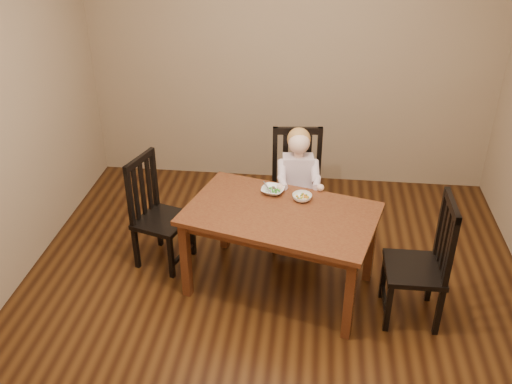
# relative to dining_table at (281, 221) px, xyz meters

# --- Properties ---
(room) EXTENTS (4.01, 4.01, 2.71)m
(room) POSITION_rel_dining_table_xyz_m (-0.05, -0.15, 0.74)
(room) COLOR #47270F
(room) RESTS_ON ground
(dining_table) EXTENTS (1.55, 1.16, 0.69)m
(dining_table) POSITION_rel_dining_table_xyz_m (0.00, 0.00, 0.00)
(dining_table) COLOR #491E11
(dining_table) RESTS_ON room
(chair_child) EXTENTS (0.48, 0.46, 1.01)m
(chair_child) POSITION_rel_dining_table_xyz_m (0.09, 0.70, -0.12)
(chair_child) COLOR black
(chair_child) RESTS_ON room
(chair_left) EXTENTS (0.49, 0.50, 0.94)m
(chair_left) POSITION_rel_dining_table_xyz_m (-1.02, 0.25, -0.16)
(chair_left) COLOR black
(chair_left) RESTS_ON room
(chair_right) EXTENTS (0.41, 0.43, 0.98)m
(chair_right) POSITION_rel_dining_table_xyz_m (1.02, -0.22, -0.14)
(chair_right) COLOR black
(chair_right) RESTS_ON room
(toddler) EXTENTS (0.38, 0.45, 0.58)m
(toddler) POSITION_rel_dining_table_xyz_m (0.09, 0.65, 0.03)
(toddler) COLOR silver
(toddler) RESTS_ON chair_child
(bowl_peas) EXTENTS (0.21, 0.21, 0.04)m
(bowl_peas) POSITION_rel_dining_table_xyz_m (-0.08, 0.27, 0.10)
(bowl_peas) COLOR white
(bowl_peas) RESTS_ON dining_table
(bowl_veg) EXTENTS (0.18, 0.18, 0.05)m
(bowl_veg) POSITION_rel_dining_table_xyz_m (0.15, 0.19, 0.10)
(bowl_veg) COLOR white
(bowl_veg) RESTS_ON dining_table
(fork) EXTENTS (0.07, 0.10, 0.05)m
(fork) POSITION_rel_dining_table_xyz_m (-0.13, 0.27, 0.12)
(fork) COLOR silver
(fork) RESTS_ON bowl_peas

